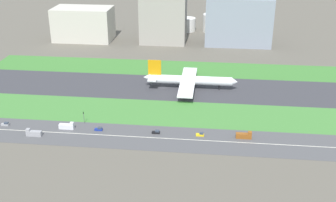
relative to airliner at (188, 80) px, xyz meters
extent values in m
plane|color=#5B564C|center=(-17.73, 0.00, -6.23)|extent=(800.00, 800.00, 0.00)
cube|color=#38383D|center=(-17.73, 0.00, -6.18)|extent=(280.00, 46.00, 0.10)
cube|color=#3D7A33|center=(-17.73, 41.00, -6.18)|extent=(280.00, 36.00, 0.10)
cube|color=#427F38|center=(-17.73, -41.00, -6.18)|extent=(280.00, 36.00, 0.10)
cube|color=#4C4C4F|center=(-17.73, -73.00, -6.18)|extent=(280.00, 28.00, 0.10)
cube|color=silver|center=(-17.73, -73.00, -6.13)|extent=(266.00, 0.50, 0.01)
cylinder|color=white|center=(1.68, 0.00, 0.07)|extent=(56.00, 6.00, 6.00)
cone|color=white|center=(31.68, 0.00, 0.07)|extent=(4.00, 5.70, 5.70)
cone|color=white|center=(-28.82, 0.00, 0.87)|extent=(5.00, 5.40, 5.40)
cube|color=orange|center=(-23.32, 0.00, 8.07)|extent=(9.00, 0.80, 11.00)
cube|color=white|center=(-24.32, 0.00, 1.07)|extent=(6.00, 16.00, 0.60)
cube|color=white|center=(-0.32, 15.00, -1.13)|extent=(10.00, 26.00, 1.00)
cylinder|color=gray|center=(0.68, 9.00, -3.33)|extent=(5.00, 3.20, 3.20)
cube|color=white|center=(-0.32, -15.00, -1.13)|extent=(10.00, 26.00, 1.00)
cylinder|color=gray|center=(0.68, -9.00, -3.33)|extent=(5.00, 3.20, 3.20)
cylinder|color=black|center=(21.28, 0.00, -4.53)|extent=(1.00, 1.00, 3.20)
cylinder|color=black|center=(-2.32, 3.50, -4.53)|extent=(1.00, 1.00, 3.20)
cylinder|color=black|center=(-2.32, -3.50, -4.53)|extent=(1.00, 1.00, 3.20)
cube|color=silver|center=(-63.81, -68.00, -4.73)|extent=(8.40, 2.50, 2.80)
cube|color=silver|center=(-60.61, -68.00, -2.73)|extent=(2.00, 2.30, 1.20)
cube|color=black|center=(-13.15, -68.00, -5.58)|extent=(4.40, 1.80, 1.10)
cube|color=#333D4C|center=(-12.35, -68.00, -4.58)|extent=(2.20, 1.66, 0.90)
cube|color=brown|center=(34.57, -68.00, -4.73)|extent=(8.40, 2.50, 2.80)
cube|color=brown|center=(37.77, -68.00, -2.73)|extent=(2.00, 2.30, 1.20)
cube|color=#99999E|center=(-78.64, -78.00, -4.73)|extent=(8.40, 2.50, 2.80)
cube|color=#99999E|center=(-81.84, -78.00, -2.73)|extent=(2.00, 2.30, 1.20)
cube|color=navy|center=(-45.46, -68.00, -5.58)|extent=(4.40, 1.80, 1.10)
cube|color=#333D4C|center=(-44.66, -68.00, -4.58)|extent=(2.20, 1.66, 0.90)
cube|color=#99999E|center=(-100.09, -68.00, -5.58)|extent=(4.40, 1.80, 1.10)
cube|color=#333D4C|center=(-99.29, -68.00, -4.58)|extent=(2.20, 1.66, 0.90)
cube|color=yellow|center=(11.12, -68.00, -5.58)|extent=(4.40, 1.80, 1.10)
cube|color=#333D4C|center=(11.92, -68.00, -4.58)|extent=(2.20, 1.66, 0.90)
cylinder|color=#4C4C51|center=(-56.07, -60.00, -3.13)|extent=(0.24, 0.24, 6.00)
cube|color=black|center=(-56.07, -60.00, 0.47)|extent=(0.36, 0.36, 1.20)
sphere|color=#19D826|center=(-56.07, -60.20, 0.77)|extent=(0.24, 0.24, 0.24)
cube|color=beige|center=(-107.73, 114.00, 9.15)|extent=(54.53, 31.24, 30.76)
cube|color=#9E998E|center=(-31.22, 114.00, 18.07)|extent=(41.82, 27.38, 48.60)
cube|color=gray|center=(37.66, 114.00, 15.39)|extent=(59.48, 27.39, 43.24)
cylinder|color=silver|center=(-12.07, 159.00, 0.49)|extent=(17.11, 17.11, 13.43)
cylinder|color=silver|center=(16.44, 159.00, 2.71)|extent=(24.60, 24.60, 17.89)
cylinder|color=silver|center=(52.16, 159.00, 0.11)|extent=(20.48, 20.48, 12.68)
camera|label=1|loc=(16.62, -272.94, 104.45)|focal=45.47mm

